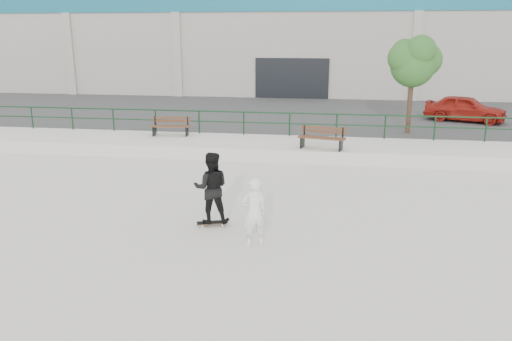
% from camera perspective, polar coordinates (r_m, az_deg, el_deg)
% --- Properties ---
extents(ground, '(120.00, 120.00, 0.00)m').
position_cam_1_polar(ground, '(11.73, -5.83, -8.72)').
color(ground, silver).
rests_on(ground, ground).
extents(ledge, '(30.00, 3.00, 0.50)m').
position_cam_1_polar(ledge, '(20.54, 0.72, 2.65)').
color(ledge, silver).
rests_on(ledge, ground).
extents(parking_strip, '(60.00, 14.00, 0.50)m').
position_cam_1_polar(parking_strip, '(28.84, 3.08, 6.31)').
color(parking_strip, '#3C3C3C').
rests_on(parking_strip, ground).
extents(railing, '(28.00, 0.06, 1.03)m').
position_cam_1_polar(railing, '(21.62, 1.21, 5.97)').
color(railing, '#14391D').
rests_on(railing, ledge).
extents(commercial_building, '(44.20, 16.33, 8.00)m').
position_cam_1_polar(commercial_building, '(42.43, 5.11, 15.03)').
color(commercial_building, '#AFA89D').
rests_on(commercial_building, ground).
extents(bench_left, '(1.77, 0.68, 0.79)m').
position_cam_1_polar(bench_left, '(22.01, -9.73, 4.99)').
color(bench_left, '#512E1B').
rests_on(bench_left, ledge).
extents(bench_right, '(1.88, 0.89, 0.84)m').
position_cam_1_polar(bench_right, '(19.31, 7.55, 3.70)').
color(bench_right, '#512E1B').
rests_on(bench_right, ledge).
extents(tree, '(2.38, 2.12, 4.24)m').
position_cam_1_polar(tree, '(23.00, 17.60, 11.94)').
color(tree, brown).
rests_on(tree, parking_strip).
extents(red_car, '(4.16, 2.82, 1.32)m').
position_cam_1_polar(red_car, '(27.33, 22.79, 6.57)').
color(red_car, maroon).
rests_on(red_car, parking_strip).
extents(skateboard, '(0.80, 0.43, 0.09)m').
position_cam_1_polar(skateboard, '(12.95, -5.04, -5.97)').
color(skateboard, black).
rests_on(skateboard, ground).
extents(standing_skater, '(1.01, 0.85, 1.84)m').
position_cam_1_polar(standing_skater, '(12.64, -5.13, -1.98)').
color(standing_skater, black).
rests_on(standing_skater, skateboard).
extents(seated_skater, '(0.70, 0.60, 1.63)m').
position_cam_1_polar(seated_skater, '(11.49, -0.20, -4.76)').
color(seated_skater, white).
rests_on(seated_skater, ground).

